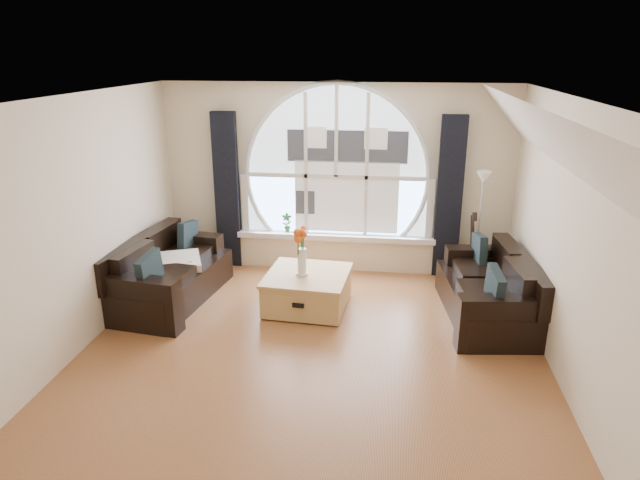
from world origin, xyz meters
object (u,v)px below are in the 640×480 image
Objects in this scene: vase_flowers at (302,246)px; potted_plant at (287,223)px; sofa_right at (489,287)px; coffee_chest at (308,289)px; guitar at (471,247)px; floor_lamp at (479,229)px; sofa_left at (169,271)px.

potted_plant is (-0.45, 1.39, -0.15)m from vase_flowers.
potted_plant is at bearing 146.96° from sofa_right.
coffee_chest is at bearing -69.34° from potted_plant.
potted_plant reaches higher than coffee_chest.
guitar is (2.18, 1.11, -0.32)m from vase_flowers.
guitar is (2.12, 1.07, 0.28)m from coffee_chest.
floor_lamp is at bearing 29.75° from coffee_chest.
sofa_right is at bearing -89.44° from floor_lamp.
potted_plant is (-2.63, 0.28, 0.16)m from guitar.
sofa_right is at bearing 1.17° from vase_flowers.
vase_flowers is 2.42× the size of potted_plant.
potted_plant is at bearing 53.86° from sofa_left.
floor_lamp is at bearing 25.79° from vase_flowers.
sofa_left is 1.78× the size of guitar.
floor_lamp is at bearing 22.65° from sofa_left.
potted_plant is at bearing 107.81° from vase_flowers.
sofa_left is 6.53× the size of potted_plant.
sofa_right is 1.08m from guitar.
floor_lamp is (4.03, 1.06, 0.40)m from sofa_left.
sofa_left reaches higher than sofa_right.
coffee_chest is (-2.22, 0.00, -0.15)m from sofa_right.
potted_plant is (-0.51, 1.35, 0.45)m from coffee_chest.
sofa_left reaches higher than coffee_chest.
sofa_right is at bearing -26.30° from potted_plant.
vase_flowers reaches higher than sofa_right.
potted_plant reaches higher than sofa_right.
sofa_right is at bearing 4.33° from coffee_chest.
floor_lamp is at bearing 83.82° from sofa_right.
guitar reaches higher than sofa_left.
coffee_chest is 0.60m from vase_flowers.
potted_plant is (1.31, 1.35, 0.29)m from sofa_left.
coffee_chest is (1.82, 0.01, -0.15)m from sofa_left.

